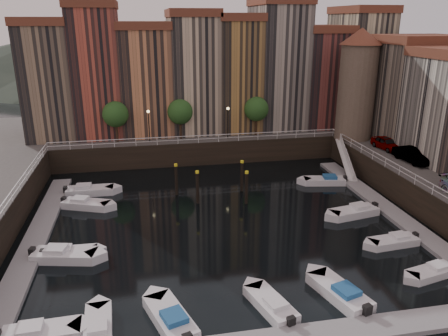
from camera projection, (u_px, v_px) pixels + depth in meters
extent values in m
plane|color=black|center=(222.00, 219.00, 40.90)|extent=(200.00, 200.00, 0.00)
cube|color=black|center=(190.00, 135.00, 64.59)|extent=(80.00, 20.00, 3.00)
cube|color=gray|center=(37.00, 237.00, 37.02)|extent=(2.00, 28.00, 0.35)
cube|color=gray|center=(386.00, 208.00, 42.80)|extent=(2.00, 28.00, 0.35)
cone|color=#2D382D|center=(62.00, 56.00, 135.58)|extent=(80.00, 80.00, 14.00)
cone|color=#2D382D|center=(175.00, 48.00, 141.17)|extent=(100.00, 100.00, 18.00)
cone|color=#2D382D|center=(278.00, 56.00, 148.37)|extent=(70.00, 70.00, 12.00)
cube|color=#7E6850|center=(52.00, 82.00, 56.32)|extent=(6.00, 10.00, 14.00)
cube|color=brown|center=(44.00, 21.00, 53.91)|extent=(6.30, 10.30, 1.00)
cube|color=#A94735|center=(98.00, 74.00, 57.05)|extent=(5.80, 10.00, 16.00)
cube|color=brown|center=(92.00, 4.00, 54.31)|extent=(6.10, 10.30, 1.00)
cube|color=#C67E51|center=(146.00, 82.00, 58.55)|extent=(6.50, 10.00, 13.50)
cube|color=brown|center=(143.00, 25.00, 56.21)|extent=(6.80, 10.30, 1.00)
cube|color=#C9AF8E|center=(193.00, 75.00, 59.44)|extent=(6.20, 10.00, 15.00)
cube|color=brown|center=(192.00, 13.00, 56.86)|extent=(6.50, 10.30, 1.00)
cube|color=#A3773B|center=(235.00, 76.00, 60.57)|extent=(5.60, 10.00, 14.50)
cube|color=brown|center=(236.00, 17.00, 58.07)|extent=(5.90, 10.30, 1.00)
cube|color=gray|center=(277.00, 68.00, 61.32)|extent=(6.40, 10.00, 16.50)
cube|color=brown|center=(280.00, 1.00, 58.50)|extent=(6.70, 10.30, 1.00)
cube|color=brown|center=(318.00, 79.00, 62.99)|extent=(6.00, 10.00, 13.00)
cube|color=brown|center=(321.00, 29.00, 60.73)|extent=(6.30, 10.30, 1.00)
cube|color=#BEB18B|center=(357.00, 70.00, 63.64)|extent=(5.90, 10.00, 15.50)
cube|color=brown|center=(363.00, 10.00, 60.99)|extent=(6.20, 10.30, 1.00)
cube|color=#796C5B|center=(415.00, 94.00, 53.88)|extent=(9.00, 8.00, 12.00)
cube|color=brown|center=(422.00, 39.00, 51.79)|extent=(9.30, 8.30, 1.00)
cylinder|color=#6B5B4C|center=(356.00, 92.00, 55.05)|extent=(4.60, 4.60, 12.00)
cone|color=brown|center=(362.00, 36.00, 52.86)|extent=(5.20, 5.20, 2.00)
cylinder|color=black|center=(117.00, 133.00, 54.69)|extent=(0.30, 0.30, 2.40)
sphere|color=#1E4719|center=(115.00, 114.00, 53.91)|extent=(3.20, 3.20, 3.20)
cylinder|color=black|center=(181.00, 130.00, 56.11)|extent=(0.30, 0.30, 2.40)
sphere|color=#1E4719|center=(180.00, 112.00, 55.34)|extent=(3.20, 3.20, 3.20)
cylinder|color=black|center=(256.00, 127.00, 57.89)|extent=(0.30, 0.30, 2.40)
sphere|color=#1E4719|center=(256.00, 109.00, 57.12)|extent=(3.20, 3.20, 3.20)
cylinder|color=black|center=(149.00, 127.00, 54.21)|extent=(0.12, 0.12, 4.00)
sphere|color=#FFD88C|center=(148.00, 111.00, 53.57)|extent=(0.36, 0.36, 0.36)
cylinder|color=black|center=(228.00, 124.00, 55.99)|extent=(0.12, 0.12, 4.00)
sphere|color=#FFD88C|center=(228.00, 108.00, 55.35)|extent=(0.36, 0.36, 0.36)
cube|color=white|center=(198.00, 136.00, 54.50)|extent=(36.00, 0.08, 0.08)
cube|color=white|center=(198.00, 139.00, 54.65)|extent=(36.00, 0.06, 0.06)
cube|color=white|center=(408.00, 170.00, 41.90)|extent=(0.08, 34.00, 0.08)
cube|color=white|center=(407.00, 175.00, 42.05)|extent=(0.06, 34.00, 0.06)
cube|color=white|center=(7.00, 198.00, 35.49)|extent=(0.08, 34.00, 0.08)
cube|color=white|center=(8.00, 203.00, 35.63)|extent=(0.06, 34.00, 0.06)
cube|color=white|center=(346.00, 159.00, 52.68)|extent=(2.78, 8.26, 2.81)
cube|color=white|center=(346.00, 155.00, 52.52)|extent=(1.93, 8.32, 3.65)
cylinder|color=black|center=(198.00, 189.00, 43.87)|extent=(0.32, 0.32, 3.60)
cylinder|color=yellow|center=(197.00, 172.00, 43.28)|extent=(0.36, 0.36, 0.25)
cylinder|color=black|center=(176.00, 182.00, 45.98)|extent=(0.32, 0.32, 3.60)
cylinder|color=yellow|center=(176.00, 165.00, 45.38)|extent=(0.36, 0.36, 0.25)
cylinder|color=black|center=(246.00, 190.00, 43.79)|extent=(0.32, 0.32, 3.60)
cylinder|color=yellow|center=(247.00, 172.00, 43.19)|extent=(0.36, 0.36, 0.25)
cylinder|color=black|center=(242.00, 178.00, 47.01)|extent=(0.32, 0.32, 3.60)
cylinder|color=yellow|center=(242.00, 162.00, 46.42)|extent=(0.36, 0.36, 0.25)
cube|color=silver|center=(42.00, 334.00, 25.41)|extent=(4.52, 1.90, 0.76)
cube|color=silver|center=(30.00, 329.00, 25.13)|extent=(1.47, 1.27, 0.51)
cube|color=silver|center=(65.00, 256.00, 33.78)|extent=(5.13, 2.88, 0.82)
cube|color=silver|center=(56.00, 250.00, 33.64)|extent=(1.79, 1.62, 0.55)
cube|color=black|center=(32.00, 252.00, 33.76)|extent=(0.50, 0.62, 0.77)
cube|color=silver|center=(71.00, 254.00, 34.24)|extent=(4.05, 1.65, 0.68)
cube|color=silver|center=(63.00, 249.00, 34.03)|extent=(1.30, 1.12, 0.46)
cube|color=black|center=(42.00, 253.00, 33.84)|extent=(0.33, 0.46, 0.64)
cube|color=silver|center=(87.00, 205.00, 43.18)|extent=(4.96, 3.35, 0.79)
cube|color=silver|center=(80.00, 200.00, 43.13)|extent=(1.83, 1.71, 0.53)
cube|color=black|center=(64.00, 201.00, 43.51)|extent=(0.53, 0.62, 0.74)
cube|color=silver|center=(90.00, 191.00, 46.61)|extent=(4.89, 2.01, 0.82)
cube|color=silver|center=(83.00, 187.00, 46.35)|extent=(1.58, 1.36, 0.55)
cube|color=black|center=(65.00, 190.00, 46.13)|extent=(0.40, 0.56, 0.77)
cube|color=silver|center=(431.00, 273.00, 31.64)|extent=(4.06, 2.28, 0.65)
cube|color=silver|center=(437.00, 267.00, 31.71)|extent=(1.42, 1.29, 0.44)
cube|color=silver|center=(393.00, 242.00, 36.01)|extent=(4.23, 1.95, 0.70)
cube|color=silver|center=(399.00, 237.00, 36.02)|extent=(1.40, 1.23, 0.47)
cube|color=black|center=(415.00, 236.00, 36.49)|extent=(0.37, 0.49, 0.65)
cube|color=silver|center=(354.00, 213.00, 41.40)|extent=(4.95, 2.65, 0.80)
cube|color=silver|center=(360.00, 207.00, 41.47)|extent=(1.70, 1.53, 0.53)
cube|color=black|center=(375.00, 206.00, 42.17)|extent=(0.47, 0.59, 0.75)
cube|color=silver|center=(324.00, 181.00, 49.49)|extent=(4.76, 2.51, 0.77)
cube|color=navy|center=(330.00, 177.00, 49.35)|extent=(1.63, 1.47, 0.51)
cube|color=black|center=(345.00, 179.00, 49.44)|extent=(0.44, 0.57, 0.72)
cube|color=silver|center=(98.00, 327.00, 26.03)|extent=(1.84, 4.22, 0.70)
cube|color=silver|center=(97.00, 327.00, 25.37)|extent=(1.20, 1.38, 0.47)
cube|color=silver|center=(170.00, 319.00, 26.69)|extent=(3.30, 5.17, 0.82)
cube|color=navy|center=(174.00, 318.00, 25.99)|extent=(1.73, 1.87, 0.55)
cube|color=silver|center=(270.00, 305.00, 28.06)|extent=(2.81, 4.61, 0.74)
cube|color=silver|center=(276.00, 304.00, 27.42)|extent=(1.51, 1.65, 0.49)
cube|color=black|center=(291.00, 322.00, 26.08)|extent=(0.57, 0.47, 0.69)
cube|color=silver|center=(339.00, 293.00, 29.24)|extent=(3.16, 5.21, 0.83)
cube|color=navy|center=(346.00, 291.00, 28.51)|extent=(1.71, 1.86, 0.55)
cube|color=black|center=(367.00, 311.00, 26.99)|extent=(0.64, 0.53, 0.78)
imported|color=gray|center=(386.00, 144.00, 51.58)|extent=(2.21, 4.52, 1.49)
imported|color=gray|center=(412.00, 156.00, 46.91)|extent=(2.15, 4.99, 1.60)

